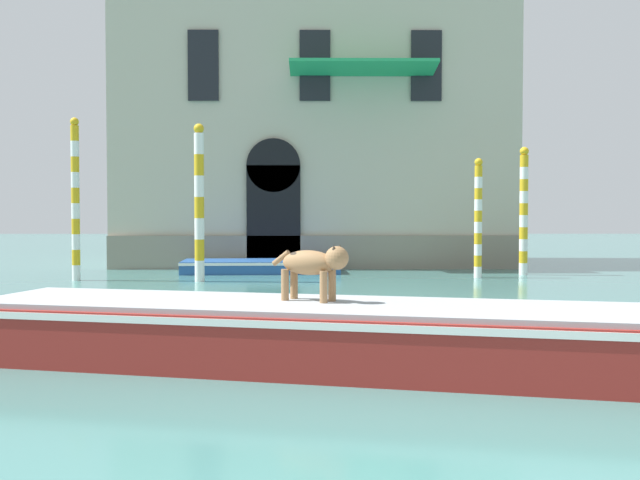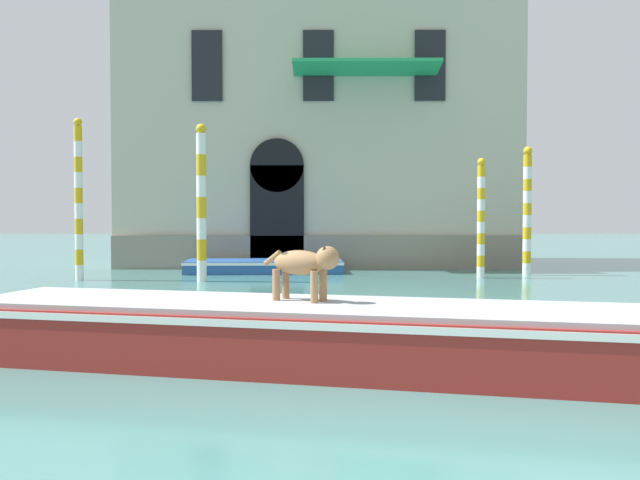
# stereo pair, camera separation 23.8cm
# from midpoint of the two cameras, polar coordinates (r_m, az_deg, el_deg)

# --- Properties ---
(palazzo_left) EXTENTS (13.09, 7.40, 18.13)m
(palazzo_left) POSITION_cam_midpoint_polar(r_m,az_deg,el_deg) (27.57, 0.19, 17.37)
(palazzo_left) COLOR #BCB29E
(palazzo_left) RESTS_ON ground_plane
(boat_foreground) EXTENTS (9.10, 4.01, 0.74)m
(boat_foreground) POSITION_cam_midpoint_polar(r_m,az_deg,el_deg) (8.79, 0.89, -7.10)
(boat_foreground) COLOR maroon
(boat_foreground) RESTS_ON ground_plane
(dog_on_deck) EXTENTS (0.93, 0.63, 0.69)m
(dog_on_deck) POSITION_cam_midpoint_polar(r_m,az_deg,el_deg) (8.90, -0.40, -1.82)
(dog_on_deck) COLOR #997047
(dog_on_deck) RESTS_ON boat_foreground
(boat_moored_near_palazzo) EXTENTS (4.74, 2.08, 0.37)m
(boat_moored_near_palazzo) POSITION_cam_midpoint_polar(r_m,az_deg,el_deg) (22.40, -3.97, -1.98)
(boat_moored_near_palazzo) COLOR #234C8C
(boat_moored_near_palazzo) RESTS_ON ground_plane
(mooring_pole_0) EXTENTS (0.22, 0.22, 3.28)m
(mooring_pole_0) POSITION_cam_midpoint_polar(r_m,az_deg,el_deg) (20.93, 12.49, 1.69)
(mooring_pole_0) COLOR white
(mooring_pole_0) RESTS_ON ground_plane
(mooring_pole_1) EXTENTS (0.22, 0.22, 4.28)m
(mooring_pole_1) POSITION_cam_midpoint_polar(r_m,az_deg,el_deg) (20.72, -17.61, 3.02)
(mooring_pole_1) COLOR white
(mooring_pole_1) RESTS_ON ground_plane
(mooring_pole_2) EXTENTS (0.25, 0.25, 3.67)m
(mooring_pole_2) POSITION_cam_midpoint_polar(r_m,az_deg,el_deg) (22.16, 15.81, 2.18)
(mooring_pole_2) COLOR white
(mooring_pole_2) RESTS_ON ground_plane
(mooring_pole_3) EXTENTS (0.26, 0.26, 4.09)m
(mooring_pole_3) POSITION_cam_midpoint_polar(r_m,az_deg,el_deg) (19.61, -8.69, 2.87)
(mooring_pole_3) COLOR white
(mooring_pole_3) RESTS_ON ground_plane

